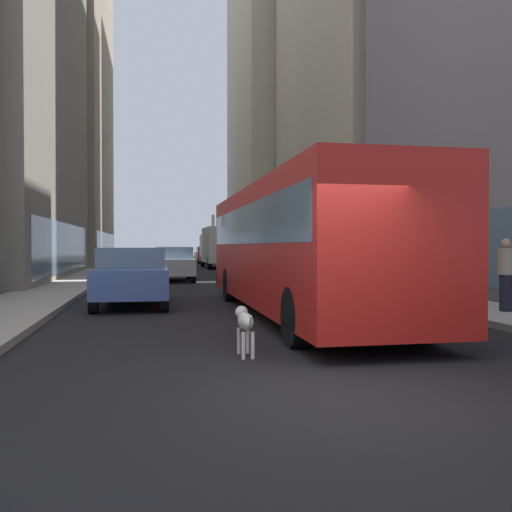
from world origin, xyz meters
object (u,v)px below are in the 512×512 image
car_yellow_taxi (169,260)px  car_silver_sedan (174,264)px  dalmatian_dog (245,322)px  car_red_coupe (205,255)px  car_blue_hatchback (132,276)px  box_truck (219,246)px  pedestrian_in_coat (506,274)px  transit_bus (296,241)px

car_yellow_taxi → car_silver_sedan: same height
dalmatian_dog → car_red_coupe: bearing=85.2°
car_yellow_taxi → car_blue_hatchback: same height
box_truck → car_silver_sedan: bearing=-104.9°
pedestrian_in_coat → car_red_coupe: bearing=94.3°
car_silver_sedan → car_red_coupe: same height
car_blue_hatchback → pedestrian_in_coat: 9.73m
dalmatian_dog → box_truck: bearing=83.7°
car_blue_hatchback → car_red_coupe: (5.60, 36.08, -0.00)m
car_blue_hatchback → pedestrian_in_coat: size_ratio=2.83×
car_silver_sedan → box_truck: bearing=75.1°
car_red_coupe → pedestrian_in_coat: size_ratio=2.49×
car_silver_sedan → dalmatian_dog: bearing=-88.9°
car_silver_sedan → dalmatian_dog: size_ratio=4.15×
transit_bus → pedestrian_in_coat: transit_bus is taller
car_yellow_taxi → pedestrian_in_coat: pedestrian_in_coat is taller
car_red_coupe → pedestrian_in_coat: (3.02, -40.59, 0.19)m
car_silver_sedan → car_red_coupe: 26.07m
car_silver_sedan → pedestrian_in_coat: (7.02, -14.82, 0.19)m
transit_bus → box_truck: same height
transit_bus → car_yellow_taxi: size_ratio=2.42×
car_yellow_taxi → box_truck: size_ratio=0.64×
box_truck → pedestrian_in_coat: size_ratio=4.44×
box_truck → dalmatian_dog: 33.18m
car_yellow_taxi → dalmatian_dog: bearing=-89.2°
box_truck → dalmatian_dog: box_truck is taller
car_red_coupe → car_yellow_taxi: bearing=-102.1°
pedestrian_in_coat → car_blue_hatchback: bearing=152.4°
pedestrian_in_coat → transit_bus: bearing=162.0°
transit_bus → car_blue_hatchback: transit_bus is taller
transit_bus → car_silver_sedan: size_ratio=2.89×
car_blue_hatchback → box_truck: bearing=77.5°
car_silver_sedan → box_truck: size_ratio=0.53×
car_yellow_taxi → car_blue_hatchback: 17.44m
pedestrian_in_coat → box_truck: bearing=95.8°
car_blue_hatchback → car_yellow_taxi: bearing=84.7°
car_red_coupe → box_truck: bearing=-90.0°
car_blue_hatchback → car_red_coupe: 36.51m
car_blue_hatchback → car_red_coupe: bearing=81.2°
car_silver_sedan → car_red_coupe: bearing=81.2°
car_blue_hatchback → pedestrian_in_coat: (8.62, -4.51, 0.18)m
box_truck → pedestrian_in_coat: (3.02, -29.83, -0.66)m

